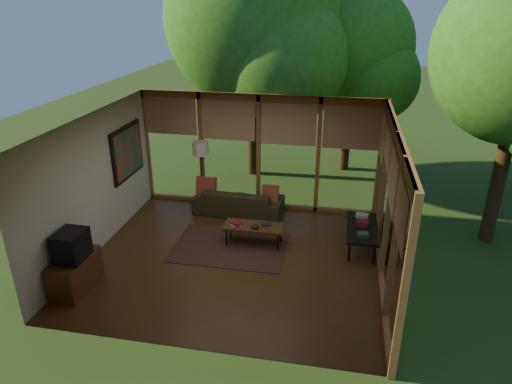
% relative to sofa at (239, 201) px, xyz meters
% --- Properties ---
extents(floor, '(5.50, 5.50, 0.00)m').
position_rel_sofa_xyz_m(floor, '(0.37, -2.00, -0.30)').
color(floor, '#563416').
rests_on(floor, ground).
extents(ceiling, '(5.50, 5.50, 0.00)m').
position_rel_sofa_xyz_m(ceiling, '(0.37, -2.00, 2.40)').
color(ceiling, white).
rests_on(ceiling, ground).
extents(wall_left, '(0.04, 5.00, 2.70)m').
position_rel_sofa_xyz_m(wall_left, '(-2.38, -2.00, 1.05)').
color(wall_left, silver).
rests_on(wall_left, ground).
extents(wall_front, '(5.50, 0.04, 2.70)m').
position_rel_sofa_xyz_m(wall_front, '(0.37, -4.50, 1.05)').
color(wall_front, silver).
rests_on(wall_front, ground).
extents(window_wall_back, '(5.50, 0.12, 2.70)m').
position_rel_sofa_xyz_m(window_wall_back, '(0.37, 0.50, 1.05)').
color(window_wall_back, '#9E6531').
rests_on(window_wall_back, ground).
extents(window_wall_right, '(0.12, 5.00, 2.70)m').
position_rel_sofa_xyz_m(window_wall_right, '(3.12, -2.00, 1.05)').
color(window_wall_right, '#9E6531').
rests_on(window_wall_right, ground).
extents(tree_nw, '(4.51, 4.51, 6.41)m').
position_rel_sofa_xyz_m(tree_nw, '(-0.20, 2.71, 3.85)').
color(tree_nw, '#352613').
rests_on(tree_nw, ground).
extents(tree_ne, '(3.23, 3.23, 5.03)m').
position_rel_sofa_xyz_m(tree_ne, '(2.35, 3.58, 3.11)').
color(tree_ne, '#352613').
rests_on(tree_ne, ground).
extents(rug, '(2.25, 1.59, 0.01)m').
position_rel_sofa_xyz_m(rug, '(0.18, -1.58, -0.29)').
color(rug, brown).
rests_on(rug, floor).
extents(sofa, '(2.07, 0.88, 0.60)m').
position_rel_sofa_xyz_m(sofa, '(0.00, 0.00, 0.00)').
color(sofa, '#36311B').
rests_on(sofa, floor).
extents(pillow_left, '(0.46, 0.25, 0.48)m').
position_rel_sofa_xyz_m(pillow_left, '(-0.75, -0.05, 0.31)').
color(pillow_left, maroon).
rests_on(pillow_left, sofa).
extents(pillow_right, '(0.38, 0.20, 0.40)m').
position_rel_sofa_xyz_m(pillow_right, '(0.75, -0.05, 0.27)').
color(pillow_right, maroon).
rests_on(pillow_right, sofa).
extents(ct_book_lower, '(0.20, 0.15, 0.03)m').
position_rel_sofa_xyz_m(ct_book_lower, '(0.28, -1.41, 0.14)').
color(ct_book_lower, '#BDB5AC').
rests_on(ct_book_lower, coffee_table).
extents(ct_book_upper, '(0.23, 0.20, 0.03)m').
position_rel_sofa_xyz_m(ct_book_upper, '(0.28, -1.41, 0.17)').
color(ct_book_upper, maroon).
rests_on(ct_book_upper, coffee_table).
extents(ct_book_side, '(0.23, 0.19, 0.03)m').
position_rel_sofa_xyz_m(ct_book_side, '(0.88, -1.28, 0.14)').
color(ct_book_side, black).
rests_on(ct_book_side, coffee_table).
extents(ct_bowl, '(0.16, 0.16, 0.07)m').
position_rel_sofa_xyz_m(ct_bowl, '(0.68, -1.46, 0.16)').
color(ct_bowl, black).
rests_on(ct_bowl, coffee_table).
extents(media_cabinet, '(0.50, 1.00, 0.60)m').
position_rel_sofa_xyz_m(media_cabinet, '(-2.10, -3.45, 0.00)').
color(media_cabinet, '#553117').
rests_on(media_cabinet, floor).
extents(television, '(0.45, 0.55, 0.50)m').
position_rel_sofa_xyz_m(television, '(-2.08, -3.45, 0.55)').
color(television, black).
rests_on(television, media_cabinet).
extents(console_book_a, '(0.22, 0.18, 0.07)m').
position_rel_sofa_xyz_m(console_book_a, '(2.77, -1.46, 0.19)').
color(console_book_a, '#305547').
rests_on(console_book_a, side_console).
extents(console_book_b, '(0.26, 0.22, 0.10)m').
position_rel_sofa_xyz_m(console_book_b, '(2.77, -1.01, 0.21)').
color(console_book_b, maroon).
rests_on(console_book_b, side_console).
extents(console_book_c, '(0.27, 0.22, 0.07)m').
position_rel_sofa_xyz_m(console_book_c, '(2.77, -0.61, 0.19)').
color(console_book_c, '#BDB5AC').
rests_on(console_book_c, side_console).
extents(floor_lamp, '(0.36, 0.36, 1.65)m').
position_rel_sofa_xyz_m(floor_lamp, '(-0.89, 0.09, 1.11)').
color(floor_lamp, black).
rests_on(floor_lamp, floor).
extents(coffee_table, '(1.20, 0.50, 0.43)m').
position_rel_sofa_xyz_m(coffee_table, '(0.63, -1.36, 0.09)').
color(coffee_table, '#553117').
rests_on(coffee_table, floor).
extents(side_console, '(0.60, 1.40, 0.46)m').
position_rel_sofa_xyz_m(side_console, '(2.77, -1.06, 0.11)').
color(side_console, black).
rests_on(side_console, floor).
extents(wall_painting, '(0.06, 1.35, 1.15)m').
position_rel_sofa_xyz_m(wall_painting, '(-2.34, -0.60, 1.25)').
color(wall_painting, black).
rests_on(wall_painting, wall_left).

